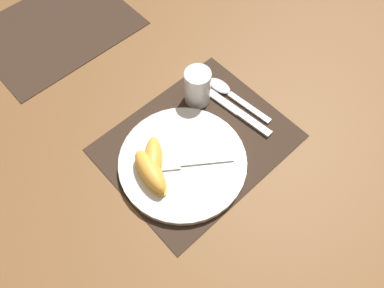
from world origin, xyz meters
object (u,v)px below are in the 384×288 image
at_px(fork, 184,163).
at_px(citrus_wedge_0, 153,160).
at_px(plate, 183,162).
at_px(juice_glass, 198,88).
at_px(citrus_wedge_1, 151,173).
at_px(spoon, 227,91).
at_px(knife, 233,109).

relative_size(fork, citrus_wedge_0, 1.46).
bearing_deg(plate, fork, -113.66).
relative_size(plate, juice_glass, 2.98).
distance_m(fork, citrus_wedge_1, 0.07).
relative_size(fork, citrus_wedge_1, 1.38).
xyz_separation_m(plate, citrus_wedge_0, (-0.05, 0.04, 0.02)).
bearing_deg(citrus_wedge_0, juice_glass, 19.98).
distance_m(plate, citrus_wedge_0, 0.07).
height_order(spoon, fork, fork).
bearing_deg(citrus_wedge_1, juice_glass, 22.99).
height_order(juice_glass, knife, juice_glass).
height_order(fork, citrus_wedge_1, citrus_wedge_1).
bearing_deg(citrus_wedge_1, spoon, 11.16).
bearing_deg(fork, citrus_wedge_1, 162.34).
distance_m(plate, spoon, 0.22).
bearing_deg(fork, citrus_wedge_0, 138.07).
distance_m(plate, knife, 0.19).
relative_size(plate, knife, 1.23).
bearing_deg(plate, knife, 7.78).
bearing_deg(juice_glass, knife, -62.86).
distance_m(juice_glass, citrus_wedge_0, 0.21).
relative_size(knife, citrus_wedge_0, 2.02).
distance_m(plate, citrus_wedge_1, 0.08).
height_order(plate, knife, plate).
xyz_separation_m(spoon, citrus_wedge_0, (-0.26, -0.03, 0.03)).
bearing_deg(knife, plate, -172.22).
relative_size(juice_glass, fork, 0.57).
xyz_separation_m(juice_glass, fork, (-0.15, -0.11, -0.02)).
xyz_separation_m(juice_glass, citrus_wedge_1, (-0.21, -0.09, -0.01)).
relative_size(spoon, citrus_wedge_1, 1.56).
xyz_separation_m(knife, citrus_wedge_0, (-0.23, 0.01, 0.03)).
bearing_deg(knife, citrus_wedge_1, -177.72).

